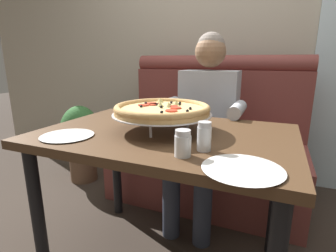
{
  "coord_description": "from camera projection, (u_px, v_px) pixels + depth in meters",
  "views": [
    {
      "loc": [
        0.48,
        -1.1,
        1.09
      ],
      "look_at": [
        0.03,
        -0.03,
        0.8
      ],
      "focal_mm": 27.73,
      "sensor_mm": 36.0,
      "label": 1
    }
  ],
  "objects": [
    {
      "name": "shaker_parmesan",
      "position": [
        183.0,
        145.0,
        0.92
      ],
      "size": [
        0.06,
        0.06,
        0.1
      ],
      "color": "white",
      "rests_on": "dining_table"
    },
    {
      "name": "pizza",
      "position": [
        162.0,
        110.0,
        1.23
      ],
      "size": [
        0.48,
        0.48,
        0.14
      ],
      "color": "silver",
      "rests_on": "dining_table"
    },
    {
      "name": "shaker_oregano",
      "position": [
        204.0,
        138.0,
        0.97
      ],
      "size": [
        0.05,
        0.05,
        0.11
      ],
      "color": "white",
      "rests_on": "dining_table"
    },
    {
      "name": "booth_bench",
      "position": [
        208.0,
        148.0,
        2.11
      ],
      "size": [
        1.45,
        0.78,
        1.13
      ],
      "color": "brown",
      "rests_on": "ground_plane"
    },
    {
      "name": "plate_near_left",
      "position": [
        243.0,
        167.0,
        0.81
      ],
      "size": [
        0.26,
        0.26,
        0.02
      ],
      "color": "white",
      "rests_on": "dining_table"
    },
    {
      "name": "dining_table",
      "position": [
        165.0,
        151.0,
        1.27
      ],
      "size": [
        1.19,
        0.8,
        0.76
      ],
      "color": "#4C331E",
      "rests_on": "ground_plane"
    },
    {
      "name": "back_wall_with_window",
      "position": [
        228.0,
        25.0,
        2.37
      ],
      "size": [
        6.0,
        0.12,
        2.8
      ],
      "primitive_type": "cube",
      "color": "#BCB29E",
      "rests_on": "ground_plane"
    },
    {
      "name": "potted_plant",
      "position": [
        81.0,
        140.0,
        2.35
      ],
      "size": [
        0.36,
        0.36,
        0.7
      ],
      "color": "brown",
      "rests_on": "ground_plane"
    },
    {
      "name": "plate_near_right",
      "position": [
        67.0,
        134.0,
        1.16
      ],
      "size": [
        0.23,
        0.23,
        0.02
      ],
      "color": "white",
      "rests_on": "dining_table"
    },
    {
      "name": "diner_main",
      "position": [
        205.0,
        117.0,
        1.78
      ],
      "size": [
        0.54,
        0.64,
        1.27
      ],
      "color": "#2D3342",
      "rests_on": "ground_plane"
    }
  ]
}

